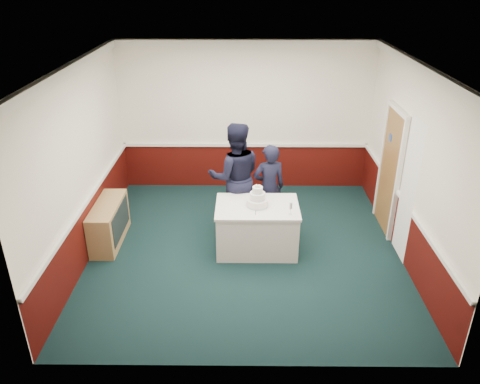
{
  "coord_description": "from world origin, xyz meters",
  "views": [
    {
      "loc": [
        -0.03,
        -6.54,
        4.22
      ],
      "look_at": [
        -0.08,
        -0.1,
        1.1
      ],
      "focal_mm": 35.0,
      "sensor_mm": 36.0,
      "label": 1
    }
  ],
  "objects_px": {
    "cake_knife": "(256,212)",
    "person_woman": "(269,187)",
    "champagne_flute": "(291,206)",
    "wedding_cake": "(257,200)",
    "cake_table": "(257,227)",
    "person_man": "(235,177)",
    "sideboard": "(109,223)"
  },
  "relations": [
    {
      "from": "wedding_cake",
      "to": "champagne_flute",
      "type": "relative_size",
      "value": 1.78
    },
    {
      "from": "cake_knife",
      "to": "person_woman",
      "type": "distance_m",
      "value": 0.94
    },
    {
      "from": "cake_knife",
      "to": "person_man",
      "type": "relative_size",
      "value": 0.11
    },
    {
      "from": "cake_knife",
      "to": "champagne_flute",
      "type": "height_order",
      "value": "champagne_flute"
    },
    {
      "from": "sideboard",
      "to": "cake_table",
      "type": "xyz_separation_m",
      "value": [
        2.47,
        -0.2,
        0.05
      ]
    },
    {
      "from": "wedding_cake",
      "to": "person_woman",
      "type": "height_order",
      "value": "person_woman"
    },
    {
      "from": "sideboard",
      "to": "person_woman",
      "type": "xyz_separation_m",
      "value": [
        2.68,
        0.51,
        0.43
      ]
    },
    {
      "from": "cake_knife",
      "to": "person_man",
      "type": "height_order",
      "value": "person_man"
    },
    {
      "from": "sideboard",
      "to": "cake_table",
      "type": "distance_m",
      "value": 2.47
    },
    {
      "from": "cake_table",
      "to": "cake_knife",
      "type": "relative_size",
      "value": 6.0
    },
    {
      "from": "sideboard",
      "to": "wedding_cake",
      "type": "relative_size",
      "value": 3.3
    },
    {
      "from": "sideboard",
      "to": "cake_knife",
      "type": "bearing_deg",
      "value": -9.23
    },
    {
      "from": "cake_table",
      "to": "champagne_flute",
      "type": "xyz_separation_m",
      "value": [
        0.5,
        -0.28,
        0.53
      ]
    },
    {
      "from": "wedding_cake",
      "to": "champagne_flute",
      "type": "distance_m",
      "value": 0.57
    },
    {
      "from": "cake_table",
      "to": "cake_knife",
      "type": "bearing_deg",
      "value": -98.53
    },
    {
      "from": "wedding_cake",
      "to": "person_woman",
      "type": "xyz_separation_m",
      "value": [
        0.22,
        0.7,
        -0.12
      ]
    },
    {
      "from": "cake_table",
      "to": "wedding_cake",
      "type": "height_order",
      "value": "wedding_cake"
    },
    {
      "from": "wedding_cake",
      "to": "person_woman",
      "type": "distance_m",
      "value": 0.75
    },
    {
      "from": "sideboard",
      "to": "cake_knife",
      "type": "xyz_separation_m",
      "value": [
        2.44,
        -0.4,
        0.44
      ]
    },
    {
      "from": "cake_table",
      "to": "person_man",
      "type": "xyz_separation_m",
      "value": [
        -0.36,
        0.74,
        0.56
      ]
    },
    {
      "from": "person_man",
      "to": "person_woman",
      "type": "distance_m",
      "value": 0.61
    },
    {
      "from": "wedding_cake",
      "to": "sideboard",
      "type": "bearing_deg",
      "value": 175.46
    },
    {
      "from": "wedding_cake",
      "to": "cake_knife",
      "type": "xyz_separation_m",
      "value": [
        -0.03,
        -0.2,
        -0.11
      ]
    },
    {
      "from": "sideboard",
      "to": "champagne_flute",
      "type": "distance_m",
      "value": 3.06
    },
    {
      "from": "cake_knife",
      "to": "wedding_cake",
      "type": "bearing_deg",
      "value": 83.78
    },
    {
      "from": "cake_table",
      "to": "person_woman",
      "type": "distance_m",
      "value": 0.83
    },
    {
      "from": "person_man",
      "to": "wedding_cake",
      "type": "bearing_deg",
      "value": 109.07
    },
    {
      "from": "cake_knife",
      "to": "person_woman",
      "type": "height_order",
      "value": "person_woman"
    },
    {
      "from": "sideboard",
      "to": "cake_table",
      "type": "relative_size",
      "value": 0.91
    },
    {
      "from": "person_man",
      "to": "person_woman",
      "type": "height_order",
      "value": "person_man"
    },
    {
      "from": "wedding_cake",
      "to": "cake_knife",
      "type": "distance_m",
      "value": 0.23
    },
    {
      "from": "cake_table",
      "to": "person_woman",
      "type": "xyz_separation_m",
      "value": [
        0.22,
        0.7,
        0.38
      ]
    }
  ]
}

